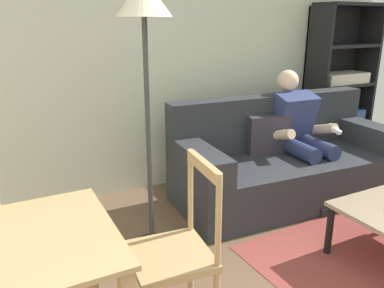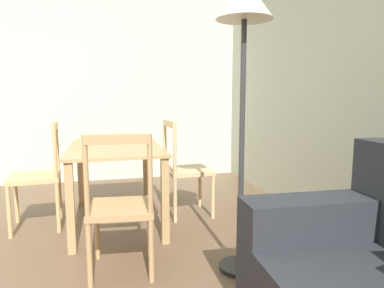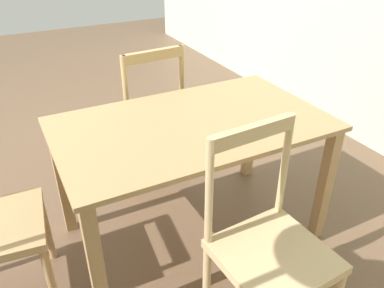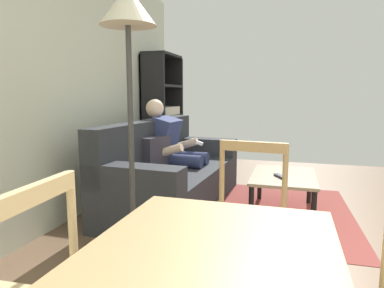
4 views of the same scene
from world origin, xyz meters
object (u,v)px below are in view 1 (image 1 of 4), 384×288
object	(u,v)px
bookshelf	(337,100)
dining_chair_facing_couch	(176,252)
couch	(284,162)
floor_lamp	(144,26)
person_lounging	(300,133)

from	to	relation	value
bookshelf	dining_chair_facing_couch	distance (m)	3.37
bookshelf	couch	bearing A→B (deg)	-155.11
couch	dining_chair_facing_couch	distance (m)	1.94
floor_lamp	person_lounging	bearing A→B (deg)	9.98
bookshelf	floor_lamp	distance (m)	3.02
person_lounging	floor_lamp	size ratio (longest dim) A/B	0.62
dining_chair_facing_couch	couch	bearing A→B (deg)	32.77
couch	floor_lamp	bearing A→B (deg)	-169.54
person_lounging	floor_lamp	bearing A→B (deg)	-170.02
couch	floor_lamp	size ratio (longest dim) A/B	1.15
person_lounging	bookshelf	world-z (taller)	bookshelf
person_lounging	bookshelf	xyz separation A→B (m)	(1.11, 0.58, 0.12)
floor_lamp	dining_chair_facing_couch	bearing A→B (deg)	-101.81
couch	dining_chair_facing_couch	xyz separation A→B (m)	(-1.63, -1.05, 0.12)
bookshelf	floor_lamp	world-z (taller)	floor_lamp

